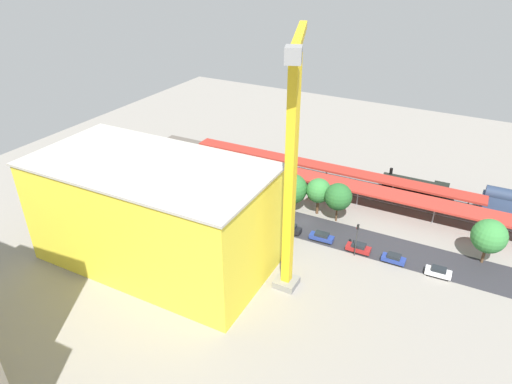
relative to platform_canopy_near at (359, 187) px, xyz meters
name	(u,v)px	position (x,y,z in m)	size (l,w,h in m)	color
ground_plane	(304,220)	(7.65, 11.34, -4.26)	(169.61, 169.61, 0.00)	gray
rail_bed	(335,183)	(7.65, -7.36, -4.26)	(106.01, 14.65, 0.01)	#5B544C
street_asphalt	(300,225)	(7.65, 13.43, -4.26)	(106.01, 9.00, 0.01)	#2D2D33
track_rails	(335,182)	(7.65, -7.36, -4.08)	(105.99, 10.34, 0.12)	#9E9EA8
platform_canopy_near	(359,187)	(0.00, 0.00, 0.00)	(70.07, 6.67, 4.51)	#B73328
platform_canopy_far	(327,167)	(9.58, -6.34, -0.15)	(68.89, 5.40, 4.38)	#A82D23
locomotive	(418,188)	(-10.62, -10.69, -2.35)	(15.75, 3.29, 5.30)	black
parked_car_0	(438,272)	(-19.54, 16.81, -3.51)	(4.35, 1.97, 1.68)	black
parked_car_1	(394,259)	(-11.92, 16.65, -3.52)	(4.14, 1.85, 1.67)	black
parked_car_2	(358,248)	(-5.45, 16.57, -3.48)	(4.50, 1.93, 1.78)	black
parked_car_3	(322,237)	(1.80, 16.40, -3.51)	(4.71, 1.97, 1.68)	black
parked_car_4	(289,228)	(8.47, 16.68, -3.46)	(4.79, 1.78, 1.79)	black
parked_car_5	(255,220)	(15.93, 17.14, -3.50)	(4.54, 2.02, 1.70)	black
parked_car_6	(224,211)	(23.29, 17.09, -3.52)	(4.70, 1.90, 1.68)	black
construction_building	(154,214)	(25.60, 35.54, 4.96)	(39.92, 20.30, 18.44)	yellow
construction_roof_slab	(148,165)	(25.60, 35.54, 14.38)	(40.52, 20.90, 0.40)	#B7B2A8
tower_crane	(292,156)	(2.79, 29.92, 18.58)	(9.91, 23.28, 39.49)	gray
box_truck_0	(239,223)	(17.52, 20.73, -2.68)	(9.01, 2.67, 3.20)	black
box_truck_1	(146,190)	(42.70, 19.02, -2.55)	(9.43, 2.48, 3.50)	black
street_tree_0	(292,189)	(11.58, 8.98, 0.95)	(6.39, 6.39, 8.42)	brown
street_tree_1	(319,191)	(6.27, 7.49, 1.17)	(5.14, 5.14, 8.03)	brown
street_tree_2	(489,236)	(-25.83, 9.07, 1.32)	(6.04, 6.04, 8.61)	brown
street_tree_3	(338,197)	(1.76, 8.35, 1.37)	(5.53, 5.53, 8.41)	brown
traffic_light	(357,235)	(-5.23, 18.04, 0.16)	(0.50, 0.36, 6.71)	#333333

